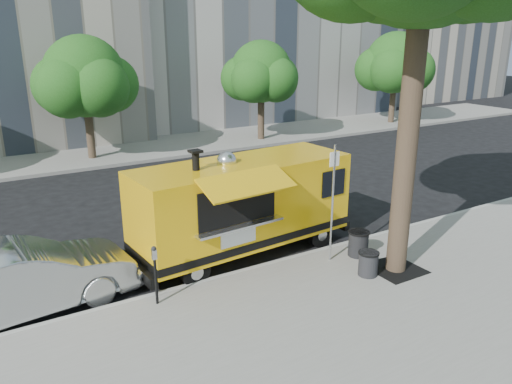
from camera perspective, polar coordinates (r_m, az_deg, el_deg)
ground at (r=13.44m, az=-1.02°, el=-7.32°), size 120.00×120.00×0.00m
sidewalk at (r=10.55m, az=10.24°, el=-14.78°), size 60.00×6.00×0.15m
curb at (r=12.69m, az=1.09°, el=-8.55°), size 60.00×0.14×0.16m
far_sidewalk at (r=25.44m, az=-16.39°, el=4.28°), size 60.00×5.00×0.15m
building_right at (r=49.99m, az=16.31°, el=19.75°), size 16.00×12.00×16.00m
tree_well at (r=12.87m, az=15.63°, el=-8.45°), size 1.20×1.20×0.02m
far_tree_b at (r=23.88m, az=-19.03°, el=12.35°), size 3.60×3.60×5.50m
far_tree_c at (r=26.99m, az=0.60°, el=13.56°), size 3.24×3.24×5.21m
far_tree_d at (r=33.43m, az=15.66°, el=14.04°), size 3.78×3.78×5.64m
sign_post at (r=12.40m, az=8.76°, el=-0.54°), size 0.28×0.06×3.00m
parking_meter at (r=10.79m, az=-11.46°, el=-8.54°), size 0.11×0.11×1.33m
food_truck at (r=13.02m, az=-1.57°, el=-1.43°), size 6.28×3.20×3.02m
sedan at (r=11.68m, az=-25.06°, el=-9.02°), size 4.79×2.08×1.53m
trash_bin_left at (r=12.28m, az=12.71°, el=-7.90°), size 0.50×0.50×0.60m
trash_bin_right at (r=13.25m, az=11.62°, el=-5.70°), size 0.56×0.56×0.67m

